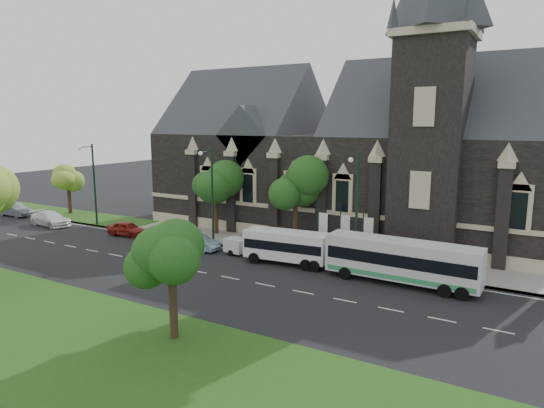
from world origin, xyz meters
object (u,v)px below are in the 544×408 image
Objects in this scene: tour_coach at (402,261)px; tree_walk_right at (299,184)px; tree_park_east at (176,254)px; car_far_grey at (15,210)px; shuttle_bus at (287,245)px; box_trailer at (236,245)px; banner_flag_right at (366,233)px; car_far_red at (127,229)px; banner_flag_left at (321,228)px; street_lamp_far at (93,180)px; street_lamp_near at (356,204)px; banner_flag_center at (343,230)px; tree_walk_left at (218,179)px; tree_walk_far at (70,177)px; car_far_white at (50,219)px; street_lamp_mid at (211,191)px; sedan at (198,242)px.

tree_walk_right is at bearing 154.01° from tour_coach.
car_far_grey is (-39.17, 15.30, -3.84)m from tree_park_east.
shuttle_bus is 5.19m from box_trailer.
tour_coach is at bearing -27.35° from tree_walk_right.
banner_flag_right is 0.94× the size of car_far_red.
tour_coach is at bearing -26.67° from banner_flag_left.
street_lamp_far is at bearing -177.06° from box_trailer.
banner_flag_left reaches higher than shuttle_bus.
street_lamp_near is 2.11× the size of car_far_red.
street_lamp_far is at bearing -176.40° from banner_flag_right.
banner_flag_left is 0.85× the size of car_far_grey.
car_far_grey is at bearing -175.80° from banner_flag_center.
tree_walk_left reaches higher than car_far_red.
street_lamp_far is 30.47m from banner_flag_right.
tree_walk_right is at bearing 98.42° from tree_park_east.
street_lamp_near is at bearing -12.87° from tree_walk_left.
car_far_white is at bearing -57.87° from tree_walk_far.
tree_walk_far is at bearing -179.01° from tree_walk_right.
tree_walk_right reaches higher than shuttle_bus.
shuttle_bus is 37.96m from car_far_grey.
tree_walk_left is at bearing 116.47° from street_lamp_mid.
car_far_grey is (-5.17, -4.20, -3.84)m from tree_walk_far.
tree_park_east is 17.98m from sedan.
tour_coach is 47.28m from car_far_grey.
tree_walk_far reaches higher than sedan.
banner_flag_left is (0.11, 18.32, -2.24)m from tree_park_east.
street_lamp_mid is 14.67m from banner_flag_right.
street_lamp_mid is at bearing -86.68° from car_far_red.
box_trailer is (-8.47, -3.53, -1.59)m from banner_flag_center.
car_far_white is at bearing -167.78° from tree_walk_right.
tree_walk_left is 1.22× the size of tree_walk_far.
banner_flag_left reaches higher than car_far_grey.
box_trailer is (27.64, -4.71, -3.83)m from tree_walk_far.
sedan is (16.00, -2.12, -4.40)m from street_lamp_far.
tree_walk_right is 18.16m from car_far_red.
tree_walk_right is 1.95× the size of banner_flag_right.
street_lamp_near reaches higher than tour_coach.
tree_walk_far reaches higher than banner_flag_right.
banner_flag_right is at bearing -73.26° from sedan.
street_lamp_mid is (-7.21, -3.62, -0.71)m from tree_walk_right.
car_far_red reaches higher than box_trailer.
tree_walk_far reaches higher than banner_flag_left.
tree_walk_left reaches higher than banner_flag_center.
tree_walk_far is 1.57× the size of banner_flag_left.
tree_walk_left reaches higher than car_far_white.
street_lamp_far is (-30.00, 0.00, 0.00)m from street_lamp_near.
sedan is (-3.82, -0.50, -0.08)m from box_trailer.
tour_coach is at bearing -6.55° from street_lamp_mid.
street_lamp_mid is at bearing -90.27° from car_far_grey.
shuttle_bus is at bearing -8.58° from tree_walk_far.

